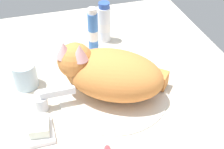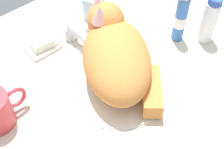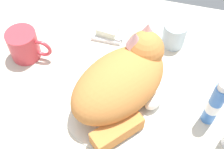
% 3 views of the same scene
% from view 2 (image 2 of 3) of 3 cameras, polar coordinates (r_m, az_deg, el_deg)
% --- Properties ---
extents(ground_plane, '(1.10, 0.83, 0.03)m').
position_cam_2_polar(ground_plane, '(0.84, 0.72, -1.29)').
color(ground_plane, beige).
extents(sink_basin, '(0.30, 0.30, 0.01)m').
position_cam_2_polar(sink_basin, '(0.82, 0.74, -0.48)').
color(sink_basin, silver).
rests_on(sink_basin, ground_plane).
extents(faucet, '(0.12, 0.11, 0.06)m').
position_cam_2_polar(faucet, '(0.91, -6.93, 7.28)').
color(faucet, silver).
rests_on(faucet, ground_plane).
extents(cat, '(0.28, 0.32, 0.16)m').
position_cam_2_polar(cat, '(0.78, 0.70, 3.75)').
color(cat, '#D17F3D').
rests_on(cat, sink_basin).
extents(rinse_cup, '(0.07, 0.07, 0.08)m').
position_cam_2_polar(rinse_cup, '(0.98, -3.30, 12.03)').
color(rinse_cup, silver).
rests_on(rinse_cup, ground_plane).
extents(soap_dish, '(0.09, 0.06, 0.01)m').
position_cam_2_polar(soap_dish, '(0.91, -12.09, 4.79)').
color(soap_dish, white).
rests_on(soap_dish, ground_plane).
extents(soap_bar, '(0.07, 0.05, 0.02)m').
position_cam_2_polar(soap_bar, '(0.90, -12.28, 5.61)').
color(soap_bar, silver).
rests_on(soap_bar, soap_dish).
extents(toothpaste_bottle, '(0.03, 0.03, 0.16)m').
position_cam_2_polar(toothpaste_bottle, '(0.90, 12.23, 9.67)').
color(toothpaste_bottle, '#3870C6').
rests_on(toothpaste_bottle, ground_plane).
extents(mouthwash_bottle, '(0.04, 0.04, 0.14)m').
position_cam_2_polar(mouthwash_bottle, '(0.92, 16.86, 9.11)').
color(mouthwash_bottle, white).
rests_on(mouthwash_bottle, ground_plane).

